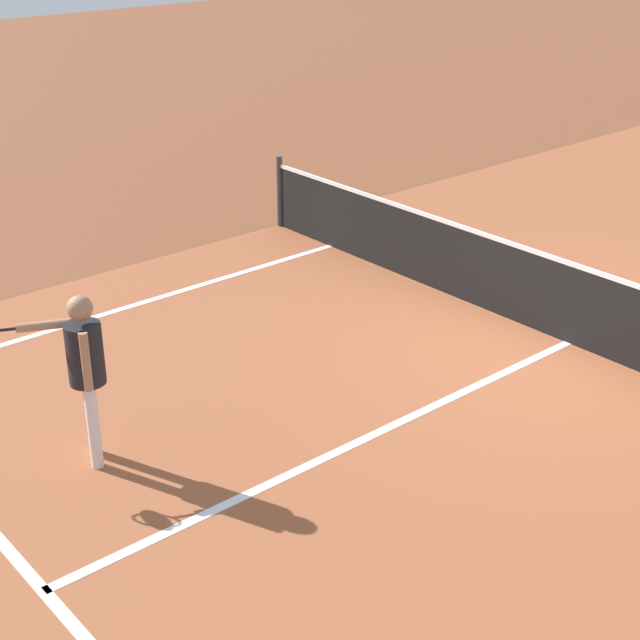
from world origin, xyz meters
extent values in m
plane|color=brown|center=(0.00, 0.00, 0.00)|extent=(60.00, 60.00, 0.00)
cube|color=#9E5433|center=(0.00, 0.00, 0.00)|extent=(10.62, 24.40, 0.00)
cube|color=white|center=(0.00, -6.40, 0.00)|extent=(8.22, 0.10, 0.01)
cube|color=white|center=(0.00, -3.20, 0.00)|extent=(0.10, 6.40, 0.01)
cylinder|color=#33383D|center=(-5.27, 0.00, 0.54)|extent=(0.09, 0.09, 1.07)
cube|color=black|center=(0.00, 0.00, 0.46)|extent=(10.54, 0.02, 0.91)
cube|color=white|center=(0.00, 0.00, 0.94)|extent=(10.54, 0.03, 0.05)
cylinder|color=white|center=(-1.22, -5.29, 0.40)|extent=(0.11, 0.11, 0.80)
cylinder|color=white|center=(-1.42, -5.19, 0.40)|extent=(0.11, 0.11, 0.80)
cylinder|color=black|center=(-1.32, -5.24, 1.08)|extent=(0.32, 0.32, 0.56)
sphere|color=#A87A5B|center=(-1.32, -5.24, 1.51)|extent=(0.22, 0.22, 0.22)
cylinder|color=#A87A5B|center=(-1.17, -5.31, 1.09)|extent=(0.08, 0.08, 0.54)
cylinder|color=#A87A5B|center=(-1.59, -5.41, 1.31)|extent=(0.30, 0.53, 0.08)
cylinder|color=black|center=(-1.76, -5.76, 1.31)|extent=(0.12, 0.21, 0.03)
camera|label=1|loc=(5.55, -8.45, 4.81)|focal=53.58mm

